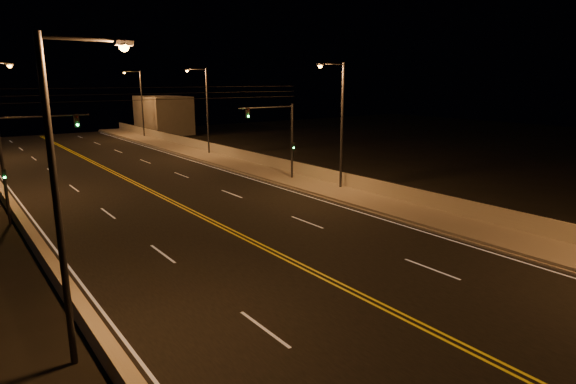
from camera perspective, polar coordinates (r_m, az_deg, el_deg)
road at (r=26.70m, az=-6.03°, el=-5.00°), size 18.00×120.00×0.02m
sidewalk at (r=33.17m, az=10.28°, el=-1.26°), size 3.60×120.00×0.30m
curb at (r=31.90m, az=7.95°, el=-1.90°), size 0.14×120.00×0.15m
parapet_wall at (r=34.21m, az=12.23°, el=0.21°), size 0.30×120.00×1.00m
jersey_barrier at (r=23.62m, az=-26.24°, el=-7.89°), size 0.45×120.00×0.73m
distant_building_right at (r=78.71m, az=-14.57°, el=8.83°), size 6.00×10.00×5.77m
parapet_rail at (r=34.10m, az=12.28°, el=1.07°), size 0.06×120.00×0.06m
lane_markings at (r=26.64m, az=-5.95°, el=-5.01°), size 17.32×116.00×0.00m
streetlight_1 at (r=36.05m, az=6.12°, el=8.62°), size 2.55×0.28×9.54m
streetlight_2 at (r=54.16m, az=-9.80°, el=10.01°), size 2.55×0.28×9.54m
streetlight_3 at (r=73.01m, az=-17.14°, el=10.40°), size 2.55×0.28×9.54m
streetlight_4 at (r=14.77m, az=-24.92°, el=0.91°), size 2.55×0.28×9.54m
traffic_signal_right at (r=39.23m, az=-0.66°, el=6.90°), size 5.11×0.31×6.38m
traffic_signal_left at (r=32.23m, az=-29.14°, el=3.86°), size 5.11×0.31×6.38m
overhead_wires at (r=33.96m, az=-14.62°, el=11.24°), size 22.00×0.03×0.83m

